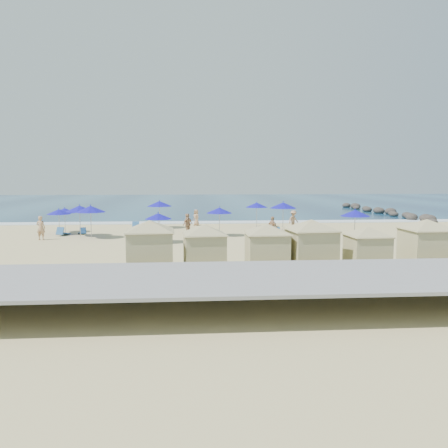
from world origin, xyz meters
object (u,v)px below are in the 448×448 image
Objects in this scene: umbrella_2 at (59,212)px; umbrella_7 at (257,205)px; cabana_1 at (204,243)px; cabana_2 at (267,242)px; beachgoer_2 at (272,227)px; cabana_0 at (150,241)px; beachgoer_5 at (188,224)px; trash_bin at (263,244)px; beachgoer_3 at (293,220)px; umbrella_9 at (355,213)px; beachgoer_0 at (41,228)px; cabana_4 at (367,243)px; umbrella_8 at (283,205)px; umbrella_4 at (159,204)px; umbrella_6 at (219,210)px; beachgoer_1 at (187,224)px; umbrella_3 at (91,209)px; cabana_5 at (426,238)px; beachgoer_4 at (196,218)px; umbrella_0 at (65,211)px; cabana_3 at (311,239)px; umbrella_5 at (158,216)px; rock_jetty at (383,211)px; umbrella_1 at (80,209)px.

umbrella_2 is 17.95m from umbrella_7.
cabana_2 is (3.11, -0.16, 0.02)m from cabana_1.
umbrella_2 reaches higher than beachgoer_2.
cabana_0 reaches higher than beachgoer_2.
beachgoer_5 is at bearing 83.37° from cabana_0.
beachgoer_3 is (4.75, 11.48, 0.45)m from trash_bin.
beachgoer_0 is at bearing 172.66° from umbrella_9.
cabana_2 is 5.06m from cabana_4.
umbrella_8 is at bearing 79.75° from trash_bin.
umbrella_4 is 1.10× the size of umbrella_6.
umbrella_6 is at bearing -166.06° from beachgoer_0.
cabana_2 is 20.68m from umbrella_7.
umbrella_6 is (4.32, 14.06, 0.41)m from cabana_0.
beachgoer_1 is (-0.97, 15.82, -0.69)m from cabana_1.
cabana_4 reaches higher than beachgoer_3.
umbrella_8 reaches higher than umbrella_3.
cabana_5 reaches higher than beachgoer_4.
umbrella_7 is 1.37× the size of beachgoer_5.
umbrella_6 reaches higher than umbrella_0.
umbrella_0 is at bearing 134.17° from cabana_3.
umbrella_4 is at bearing 130.61° from umbrella_6.
umbrella_6 is at bearing 114.49° from cabana_4.
cabana_4 reaches higher than beachgoer_1.
umbrella_5 is at bearing 175.11° from beachgoer_0.
umbrella_0 is (-36.23, -16.70, 1.55)m from rock_jetty.
beachgoer_5 is (2.67, -5.26, -1.43)m from umbrella_4.
beachgoer_5 is at bearing -13.81° from umbrella_0.
beachgoer_1 is at bearing 127.74° from cabana_5.
umbrella_6 is 0.97× the size of umbrella_9.
umbrella_2 is (-14.77, 16.03, 0.37)m from cabana_2.
umbrella_4 reaches higher than beachgoer_3.
trash_bin is 0.46× the size of beachgoer_0.
umbrella_5 is 0.91× the size of umbrella_9.
cabana_3 is 22.84m from beachgoer_4.
cabana_3 is at bearing 179.73° from cabana_5.
beachgoer_1 is (10.64, -1.55, -1.06)m from umbrella_0.
umbrella_9 is 1.43× the size of beachgoer_3.
cabana_1 reaches higher than cabana_4.
trash_bin is 10.07m from cabana_5.
umbrella_5 is 0.84× the size of umbrella_8.
umbrella_7 is at bearing -144.03° from rock_jetty.
umbrella_7 is at bearing 48.60° from umbrella_5.
cabana_5 is at bearing -55.26° from umbrella_6.
umbrella_8 is (-0.73, 16.63, 0.89)m from cabana_4.
umbrella_4 is 8.08m from umbrella_6.
beachgoer_5 is at bearing 157.61° from umbrella_9.
beachgoer_5 is (-6.64, -5.61, -1.24)m from umbrella_7.
umbrella_1 reaches higher than umbrella_0.
beachgoer_5 is (7.55, 1.43, -1.42)m from umbrella_3.
umbrella_3 is (3.13, -4.05, 0.40)m from umbrella_0.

